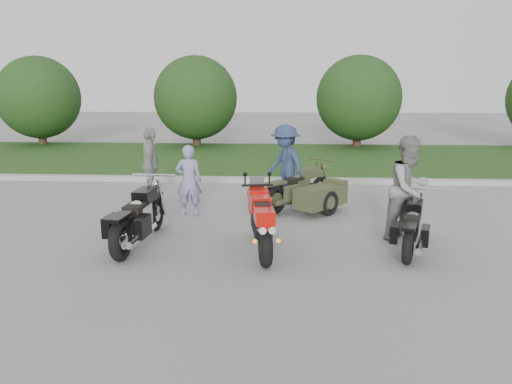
# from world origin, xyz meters

# --- Properties ---
(ground) EXTENTS (80.00, 80.00, 0.00)m
(ground) POSITION_xyz_m (0.00, 0.00, 0.00)
(ground) COLOR gray
(ground) RESTS_ON ground
(curb) EXTENTS (60.00, 0.30, 0.15)m
(curb) POSITION_xyz_m (0.00, 6.00, 0.07)
(curb) COLOR #A19E97
(curb) RESTS_ON ground
(grass_strip) EXTENTS (60.00, 8.00, 0.14)m
(grass_strip) POSITION_xyz_m (0.00, 10.15, 0.07)
(grass_strip) COLOR #385A1F
(grass_strip) RESTS_ON ground
(tree_far_left) EXTENTS (3.60, 3.60, 4.00)m
(tree_far_left) POSITION_xyz_m (-10.00, 13.50, 2.19)
(tree_far_left) COLOR #3F2B1C
(tree_far_left) RESTS_ON ground
(tree_mid_left) EXTENTS (3.60, 3.60, 4.00)m
(tree_mid_left) POSITION_xyz_m (-3.00, 13.50, 2.19)
(tree_mid_left) COLOR #3F2B1C
(tree_mid_left) RESTS_ON ground
(tree_mid_right) EXTENTS (3.60, 3.60, 4.00)m
(tree_mid_right) POSITION_xyz_m (4.00, 13.50, 2.19)
(tree_mid_right) COLOR #3F2B1C
(tree_mid_right) RESTS_ON ground
(sportbike_red) EXTENTS (0.56, 2.10, 1.00)m
(sportbike_red) POSITION_xyz_m (0.51, -0.11, 0.59)
(sportbike_red) COLOR black
(sportbike_red) RESTS_ON ground
(cruiser_left) EXTENTS (0.47, 2.47, 0.95)m
(cruiser_left) POSITION_xyz_m (-1.70, 0.13, 0.49)
(cruiser_left) COLOR black
(cruiser_left) RESTS_ON ground
(cruiser_right) EXTENTS (0.79, 2.05, 0.81)m
(cruiser_right) POSITION_xyz_m (3.11, 0.10, 0.42)
(cruiser_right) COLOR black
(cruiser_right) RESTS_ON ground
(cruiser_sidecar) EXTENTS (1.93, 2.11, 0.89)m
(cruiser_sidecar) POSITION_xyz_m (1.49, 2.76, 0.42)
(cruiser_sidecar) COLOR black
(cruiser_sidecar) RESTS_ON ground
(person_stripe) EXTENTS (0.60, 0.42, 1.56)m
(person_stripe) POSITION_xyz_m (-1.19, 2.29, 0.78)
(person_stripe) COLOR #7F7DAB
(person_stripe) RESTS_ON ground
(person_grey) EXTENTS (1.19, 1.15, 1.94)m
(person_grey) POSITION_xyz_m (3.19, 0.84, 0.97)
(person_grey) COLOR gray
(person_grey) RESTS_ON ground
(person_denim) EXTENTS (1.30, 1.40, 1.90)m
(person_denim) POSITION_xyz_m (0.91, 3.52, 0.95)
(person_denim) COLOR navy
(person_denim) RESTS_ON ground
(person_back) EXTENTS (0.65, 1.13, 1.81)m
(person_back) POSITION_xyz_m (-2.38, 3.57, 0.91)
(person_back) COLOR #999A94
(person_back) RESTS_ON ground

